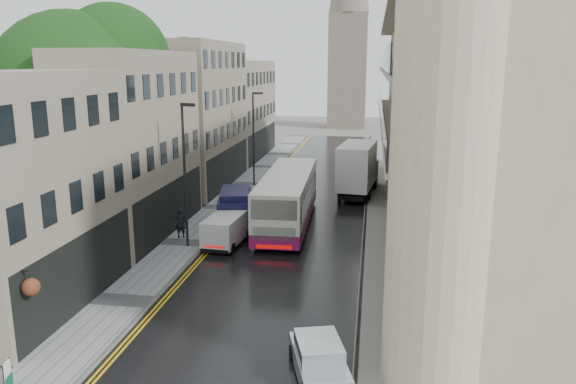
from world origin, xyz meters
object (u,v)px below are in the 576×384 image
(cream_bus, at_px, (259,212))
(navy_van, at_px, (219,215))
(lamp_post_near, at_px, (185,177))
(silver_hatchback, at_px, (304,380))
(lamp_post_far, at_px, (253,140))
(tree_far, at_px, (162,115))
(estate_sign, at_px, (7,375))
(white_lorry, at_px, (340,173))
(pedestrian, at_px, (181,223))
(white_van, at_px, (204,236))
(tree_near, at_px, (76,123))

(cream_bus, bearing_deg, navy_van, 167.17)
(lamp_post_near, bearing_deg, silver_hatchback, -38.61)
(lamp_post_near, distance_m, lamp_post_far, 16.58)
(tree_far, relative_size, cream_bus, 1.00)
(navy_van, height_order, estate_sign, navy_van)
(white_lorry, xyz_separation_m, lamp_post_near, (-7.97, -12.95, 2.04))
(pedestrian, bearing_deg, navy_van, -145.38)
(tree_far, distance_m, lamp_post_near, 15.97)
(lamp_post_near, bearing_deg, cream_bus, 48.53)
(lamp_post_near, bearing_deg, lamp_post_far, 108.65)
(navy_van, bearing_deg, silver_hatchback, -77.86)
(silver_hatchback, relative_size, lamp_post_far, 0.46)
(white_van, bearing_deg, lamp_post_far, 97.25)
(tree_near, relative_size, white_van, 3.41)
(white_van, relative_size, estate_sign, 4.66)
(estate_sign, bearing_deg, lamp_post_far, 74.54)
(silver_hatchback, relative_size, pedestrian, 1.93)
(estate_sign, bearing_deg, tree_near, 97.36)
(pedestrian, relative_size, lamp_post_near, 0.23)
(navy_van, xyz_separation_m, estate_sign, (-2.30, -17.36, -0.76))
(white_van, distance_m, pedestrian, 2.81)
(navy_van, xyz_separation_m, pedestrian, (-2.06, -1.19, -0.27))
(navy_van, relative_size, lamp_post_far, 0.65)
(tree_far, height_order, navy_van, tree_far)
(cream_bus, distance_m, white_lorry, 11.66)
(silver_hatchback, xyz_separation_m, pedestrian, (-9.35, 15.27, 0.35))
(cream_bus, distance_m, estate_sign, 17.59)
(cream_bus, bearing_deg, tree_near, -177.94)
(lamp_post_far, bearing_deg, estate_sign, -107.01)
(tree_far, relative_size, white_lorry, 1.54)
(lamp_post_near, height_order, lamp_post_far, lamp_post_near)
(pedestrian, xyz_separation_m, lamp_post_near, (0.87, -1.38, 3.14))
(lamp_post_far, bearing_deg, tree_far, -176.86)
(cream_bus, distance_m, silver_hatchback, 16.65)
(white_lorry, distance_m, lamp_post_far, 8.61)
(tree_far, height_order, cream_bus, tree_far)
(lamp_post_near, bearing_deg, pedestrian, 142.23)
(navy_van, bearing_deg, estate_sign, -109.30)
(white_van, bearing_deg, white_lorry, 67.86)
(white_lorry, height_order, lamp_post_near, lamp_post_near)
(tree_far, bearing_deg, lamp_post_far, 17.40)
(tree_near, relative_size, tree_far, 1.11)
(silver_hatchback, bearing_deg, estate_sign, 169.31)
(silver_hatchback, relative_size, lamp_post_near, 0.44)
(tree_near, xyz_separation_m, silver_hatchback, (15.49, -15.24, -6.25))
(pedestrian, bearing_deg, white_van, 141.66)
(navy_van, relative_size, lamp_post_near, 0.63)
(cream_bus, xyz_separation_m, silver_hatchback, (4.68, -15.95, -1.03))
(tree_near, distance_m, lamp_post_near, 7.66)
(pedestrian, relative_size, lamp_post_far, 0.24)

